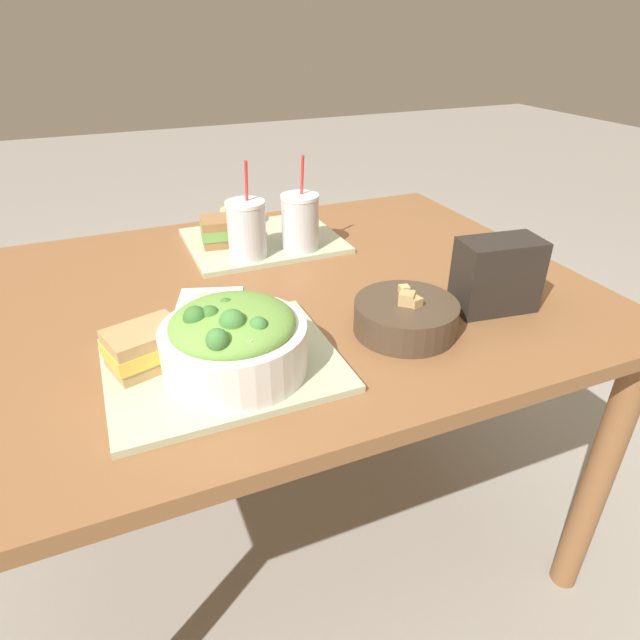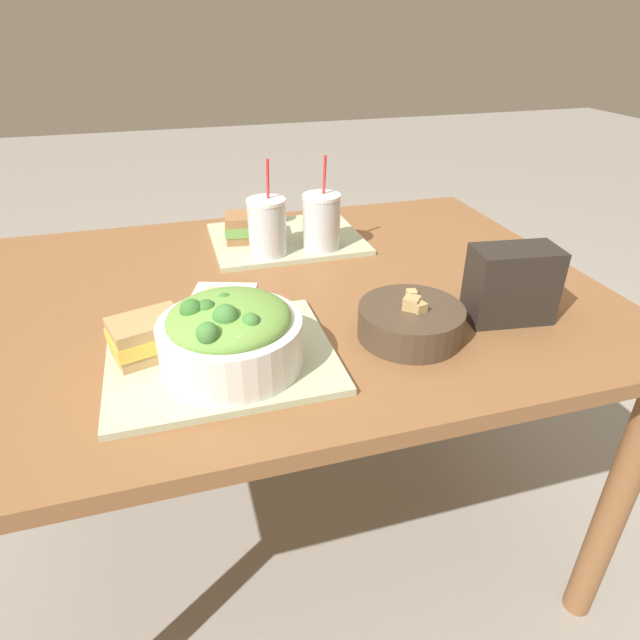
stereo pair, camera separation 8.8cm
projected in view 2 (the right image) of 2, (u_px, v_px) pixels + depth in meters
The scene contains 14 objects.
ground_plane at pixel (288, 524), 1.47m from camera, with size 12.00×12.00×0.00m, color gray.
dining_table at pixel (280, 326), 1.15m from camera, with size 1.32×0.95×0.72m.
tray_near at pixel (222, 358), 0.87m from camera, with size 0.36×0.30×0.01m.
tray_far at pixel (286, 239), 1.34m from camera, with size 0.36×0.30×0.01m.
salad_bowl at pixel (230, 334), 0.82m from camera, with size 0.22×0.22×0.12m.
soup_bowl at pixel (411, 321), 0.93m from camera, with size 0.18×0.18×0.08m.
sandwich_near at pixel (148, 336), 0.86m from camera, with size 0.14×0.11×0.06m.
baguette_near at pixel (236, 304), 0.96m from camera, with size 0.12×0.10×0.06m.
sandwich_far at pixel (250, 227), 1.30m from camera, with size 0.13×0.10×0.06m.
baguette_far at pixel (267, 212), 1.41m from camera, with size 0.09×0.07×0.06m.
drink_cup_dark at pixel (267, 228), 1.21m from camera, with size 0.09×0.09×0.22m.
drink_cup_red at pixel (321, 223), 1.24m from camera, with size 0.09×0.09×0.22m.
chip_bag at pixel (511, 284), 0.97m from camera, with size 0.16×0.10×0.14m.
napkin_folded at pixel (224, 292), 1.09m from camera, with size 0.15×0.12×0.00m.
Camera 2 is at (-0.19, -0.98, 1.22)m, focal length 30.00 mm.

